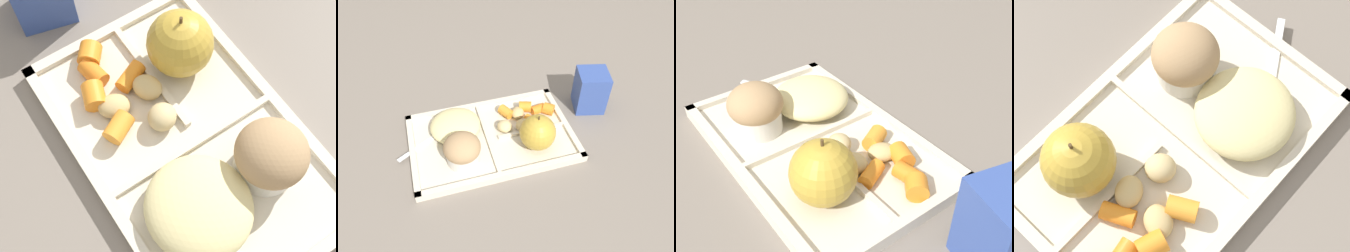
{
  "view_description": "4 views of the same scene",
  "coord_description": "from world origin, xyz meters",
  "views": [
    {
      "loc": [
        0.15,
        -0.13,
        0.49
      ],
      "look_at": [
        -0.02,
        -0.02,
        0.03
      ],
      "focal_mm": 49.33,
      "sensor_mm": 36.0,
      "label": 1
    },
    {
      "loc": [
        0.11,
        0.49,
        0.56
      ],
      "look_at": [
        -0.03,
        0.0,
        0.04
      ],
      "focal_mm": 35.24,
      "sensor_mm": 36.0,
      "label": 2
    },
    {
      "loc": [
        -0.38,
        0.24,
        0.37
      ],
      "look_at": [
        -0.04,
        -0.01,
        0.06
      ],
      "focal_mm": 44.93,
      "sensor_mm": 36.0,
      "label": 3
    },
    {
      "loc": [
        -0.14,
        -0.14,
        0.57
      ],
      "look_at": [
        0.01,
        -0.0,
        0.05
      ],
      "focal_mm": 57.19,
      "sensor_mm": 36.0,
      "label": 4
    }
  ],
  "objects": [
    {
      "name": "bran_muffin",
      "position": [
        0.07,
        0.05,
        0.05
      ],
      "size": [
        0.08,
        0.08,
        0.07
      ],
      "color": "silver",
      "rests_on": "lunch_tray"
    },
    {
      "name": "ground",
      "position": [
        0.0,
        0.0,
        0.0
      ],
      "size": [
        6.0,
        6.0,
        0.0
      ],
      "primitive_type": "plane",
      "color": "slate"
    },
    {
      "name": "meatball_front",
      "position": [
        0.1,
        -0.04,
        0.03
      ],
      "size": [
        0.03,
        0.03,
        0.03
      ],
      "primitive_type": "sphere",
      "color": "brown",
      "rests_on": "lunch_tray"
    },
    {
      "name": "meatball_center",
      "position": [
        0.09,
        -0.04,
        0.03
      ],
      "size": [
        0.04,
        0.04,
        0.04
      ],
      "primitive_type": "sphere",
      "color": "#755B4C",
      "rests_on": "lunch_tray"
    },
    {
      "name": "green_apple",
      "position": [
        -0.09,
        0.05,
        0.05
      ],
      "size": [
        0.08,
        0.08,
        0.09
      ],
      "color": "#B79333",
      "rests_on": "lunch_tray"
    },
    {
      "name": "lunch_tray",
      "position": [
        -0.0,
        0.0,
        0.01
      ],
      "size": [
        0.36,
        0.23,
        0.02
      ],
      "color": "beige",
      "rests_on": "ground"
    },
    {
      "name": "potato_chunk_wedge",
      "position": [
        -0.03,
        -0.01,
        0.02
      ],
      "size": [
        0.05,
        0.05,
        0.03
      ],
      "primitive_type": "ellipsoid",
      "rotation": [
        0.0,
        0.0,
        2.2
      ],
      "color": "tan",
      "rests_on": "lunch_tray"
    },
    {
      "name": "egg_noodle_pile",
      "position": [
        0.07,
        -0.04,
        0.03
      ],
      "size": [
        0.11,
        0.11,
        0.04
      ],
      "primitive_type": "ellipsoid",
      "color": "beige",
      "rests_on": "lunch_tray"
    },
    {
      "name": "carrot_slice_edge",
      "position": [
        -0.15,
        -0.04,
        0.02
      ],
      "size": [
        0.04,
        0.04,
        0.03
      ],
      "primitive_type": "cylinder",
      "rotation": [
        0.0,
        1.57,
        2.46
      ],
      "color": "orange",
      "rests_on": "lunch_tray"
    },
    {
      "name": "carrot_slice_diagonal",
      "position": [
        -0.1,
        -0.01,
        0.02
      ],
      "size": [
        0.03,
        0.04,
        0.02
      ],
      "primitive_type": "cylinder",
      "rotation": [
        0.0,
        1.57,
        2.0
      ],
      "color": "orange",
      "rests_on": "lunch_tray"
    },
    {
      "name": "meatball_side",
      "position": [
        0.07,
        -0.04,
        0.03
      ],
      "size": [
        0.03,
        0.03,
        0.03
      ],
      "primitive_type": "sphere",
      "color": "brown",
      "rests_on": "lunch_tray"
    },
    {
      "name": "carrot_slice_center",
      "position": [
        -0.13,
        -0.05,
        0.02
      ],
      "size": [
        0.04,
        0.03,
        0.02
      ],
      "primitive_type": "cylinder",
      "rotation": [
        0.0,
        1.57,
        0.17
      ],
      "color": "orange",
      "rests_on": "lunch_tray"
    },
    {
      "name": "potato_chunk_golden",
      "position": [
        -0.08,
        -0.05,
        0.02
      ],
      "size": [
        0.04,
        0.05,
        0.02
      ],
      "primitive_type": "ellipsoid",
      "rotation": [
        0.0,
        0.0,
        1.15
      ],
      "color": "tan",
      "rests_on": "lunch_tray"
    },
    {
      "name": "potato_chunk_corner",
      "position": [
        -0.08,
        -0.01,
        0.02
      ],
      "size": [
        0.05,
        0.04,
        0.03
      ],
      "primitive_type": "ellipsoid",
      "rotation": [
        0.0,
        0.0,
        3.63
      ],
      "color": "tan",
      "rests_on": "lunch_tray"
    },
    {
      "name": "carrot_slice_near_corner",
      "position": [
        -0.1,
        -0.06,
        0.02
      ],
      "size": [
        0.04,
        0.03,
        0.03
      ],
      "primitive_type": "cylinder",
      "rotation": [
        0.0,
        1.57,
        5.96
      ],
      "color": "orange",
      "rests_on": "lunch_tray"
    },
    {
      "name": "carrot_slice_large",
      "position": [
        -0.05,
        -0.06,
        0.02
      ],
      "size": [
        0.04,
        0.04,
        0.02
      ],
      "primitive_type": "cylinder",
      "rotation": [
        0.0,
        1.57,
        2.06
      ],
      "color": "orange",
      "rests_on": "lunch_tray"
    }
  ]
}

